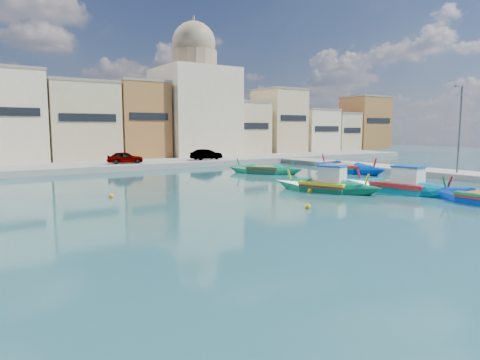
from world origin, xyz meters
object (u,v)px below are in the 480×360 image
object	(u,v)px
luzzu_turquoise_cabin	(401,188)
luzzu_green	(264,171)
church_block	(195,99)
luzzu_cyan_mid	(347,169)
quay_street_lamp	(459,128)
luzzu_blue_cabin	(326,187)

from	to	relation	value
luzzu_turquoise_cabin	luzzu_green	xyz separation A→B (m)	(-0.10, 15.06, -0.08)
luzzu_green	church_block	bearing A→B (deg)	79.58
church_block	luzzu_cyan_mid	size ratio (longest dim) A/B	1.97
quay_street_lamp	luzzu_cyan_mid	xyz separation A→B (m)	(-3.95, 8.87, -4.04)
luzzu_turquoise_cabin	luzzu_blue_cabin	world-z (taller)	luzzu_turquoise_cabin
luzzu_turquoise_cabin	luzzu_cyan_mid	xyz separation A→B (m)	(7.32, 11.29, -0.05)
luzzu_green	luzzu_cyan_mid	bearing A→B (deg)	-26.93
luzzu_turquoise_cabin	luzzu_blue_cabin	distance (m)	4.99
church_block	luzzu_green	size ratio (longest dim) A/B	2.51
luzzu_blue_cabin	luzzu_green	size ratio (longest dim) A/B	1.07
church_block	luzzu_turquoise_cabin	distance (m)	37.50
luzzu_cyan_mid	luzzu_green	xyz separation A→B (m)	(-7.42, 3.77, -0.04)
quay_street_lamp	luzzu_green	distance (m)	17.48
church_block	luzzu_turquoise_cabin	xyz separation A→B (m)	(-3.83, -36.43, -8.06)
luzzu_blue_cabin	church_block	bearing A→B (deg)	76.98
church_block	quay_street_lamp	size ratio (longest dim) A/B	2.39
luzzu_cyan_mid	luzzu_blue_cabin	bearing A→B (deg)	-144.00
luzzu_turquoise_cabin	luzzu_green	world-z (taller)	luzzu_turquoise_cabin
church_block	luzzu_turquoise_cabin	world-z (taller)	church_block
church_block	luzzu_green	bearing A→B (deg)	-100.42
luzzu_cyan_mid	quay_street_lamp	bearing A→B (deg)	-65.96
luzzu_green	quay_street_lamp	bearing A→B (deg)	-48.01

